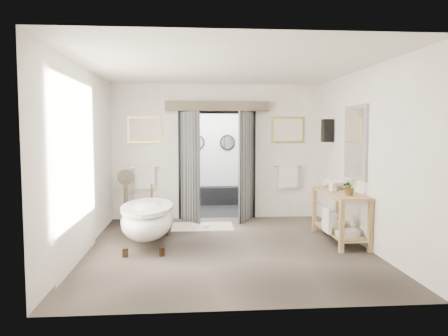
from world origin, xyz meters
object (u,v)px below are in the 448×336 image
(clawfoot_tub, at_px, (147,219))
(rug, at_px, (202,227))
(vanity, at_px, (339,212))
(basin, at_px, (335,185))

(clawfoot_tub, distance_m, rug, 1.69)
(clawfoot_tub, height_order, vanity, clawfoot_tub)
(rug, relative_size, basin, 2.67)
(vanity, bearing_deg, rug, 150.56)
(clawfoot_tub, bearing_deg, vanity, 0.50)
(clawfoot_tub, bearing_deg, basin, 6.79)
(basin, bearing_deg, rug, 179.56)
(rug, distance_m, basin, 2.69)
(basin, bearing_deg, vanity, -77.03)
(clawfoot_tub, height_order, rug, clawfoot_tub)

